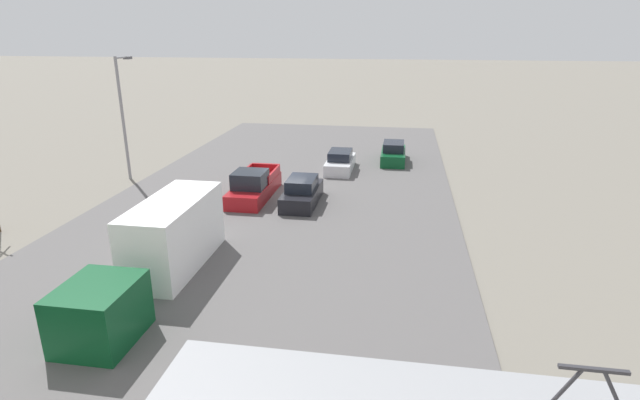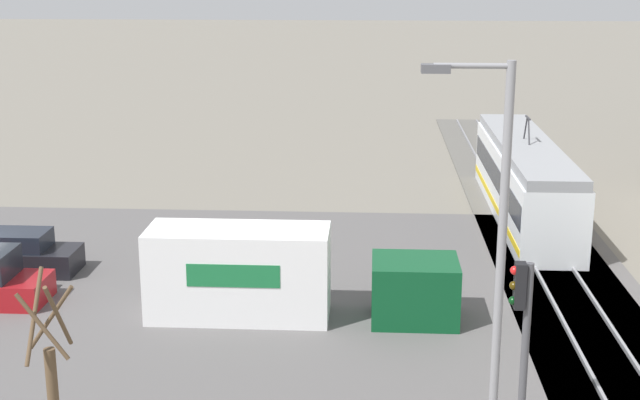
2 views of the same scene
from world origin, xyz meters
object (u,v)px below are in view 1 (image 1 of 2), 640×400
at_px(sedan_car_1, 302,193).
at_px(sedan_car_2, 393,154).
at_px(pickup_truck, 254,187).
at_px(box_truck, 160,249).
at_px(street_lamp_near_crossing, 123,110).
at_px(sedan_car_0, 340,162).

height_order(sedan_car_1, sedan_car_2, sedan_car_1).
height_order(pickup_truck, sedan_car_2, pickup_truck).
distance_m(box_truck, sedan_car_1, 11.14).
bearing_deg(sedan_car_1, pickup_truck, 169.74).
bearing_deg(street_lamp_near_crossing, sedan_car_2, -158.05).
xyz_separation_m(pickup_truck, sedan_car_2, (-8.32, -10.44, -0.06)).
relative_size(sedan_car_1, street_lamp_near_crossing, 0.55).
bearing_deg(sedan_car_2, pickup_truck, 51.44).
height_order(box_truck, sedan_car_2, box_truck).
bearing_deg(sedan_car_2, street_lamp_near_crossing, 21.95).
xyz_separation_m(pickup_truck, sedan_car_0, (-4.49, -7.26, -0.10)).
bearing_deg(sedan_car_2, box_truck, 67.16).
xyz_separation_m(sedan_car_0, sedan_car_2, (-3.83, -3.18, 0.04)).
xyz_separation_m(box_truck, pickup_truck, (-0.71, -11.00, -0.68)).
bearing_deg(box_truck, street_lamp_near_crossing, -56.84).
bearing_deg(pickup_truck, sedan_car_0, -121.73).
distance_m(pickup_truck, sedan_car_1, 3.21).
bearing_deg(sedan_car_0, sedan_car_1, 80.32).
xyz_separation_m(box_truck, street_lamp_near_crossing, (9.20, -14.09, 3.33)).
height_order(sedan_car_0, sedan_car_1, sedan_car_1).
xyz_separation_m(sedan_car_2, street_lamp_near_crossing, (18.23, 7.35, 4.07)).
xyz_separation_m(pickup_truck, street_lamp_near_crossing, (9.91, -3.09, 4.01)).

